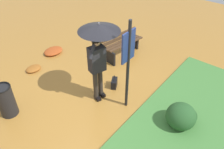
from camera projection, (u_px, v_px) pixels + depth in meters
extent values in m
plane|color=#B27A33|center=(97.00, 102.00, 5.85)|extent=(18.00, 18.00, 0.00)
cylinder|color=#2D2823|center=(96.00, 86.00, 5.71)|extent=(0.12, 0.12, 0.86)
cylinder|color=#2D2823|center=(100.00, 82.00, 5.82)|extent=(0.12, 0.12, 0.86)
cube|color=black|center=(97.00, 98.00, 5.93)|extent=(0.17, 0.24, 0.08)
cube|color=black|center=(102.00, 94.00, 6.04)|extent=(0.17, 0.24, 0.08)
cube|color=#232328|center=(97.00, 59.00, 5.31)|extent=(0.44, 0.35, 0.64)
sphere|color=tan|center=(96.00, 42.00, 5.03)|extent=(0.20, 0.20, 0.20)
ellipsoid|color=black|center=(96.00, 41.00, 5.01)|extent=(0.20, 0.20, 0.15)
cylinder|color=#232328|center=(91.00, 56.00, 5.03)|extent=(0.18, 0.13, 0.18)
cylinder|color=#232328|center=(92.00, 52.00, 5.00)|extent=(0.24, 0.11, 0.33)
cube|color=black|center=(94.00, 44.00, 4.97)|extent=(0.07, 0.04, 0.14)
cylinder|color=#232328|center=(101.00, 47.00, 5.26)|extent=(0.11, 0.10, 0.09)
cylinder|color=#232328|center=(100.00, 44.00, 5.20)|extent=(0.10, 0.09, 0.23)
cylinder|color=#A5A5AD|center=(99.00, 32.00, 5.01)|extent=(0.02, 0.02, 0.41)
cone|color=black|center=(99.00, 28.00, 4.95)|extent=(0.96, 0.96, 0.16)
sphere|color=#A5A5AD|center=(99.00, 23.00, 4.88)|extent=(0.02, 0.02, 0.02)
cylinder|color=black|center=(128.00, 68.00, 5.08)|extent=(0.07, 0.07, 2.30)
cube|color=navy|center=(128.00, 46.00, 4.75)|extent=(0.44, 0.04, 0.70)
cube|color=silver|center=(128.00, 46.00, 4.76)|extent=(0.38, 0.01, 0.64)
cube|color=black|center=(114.00, 83.00, 6.27)|extent=(0.33, 0.27, 0.24)
torus|color=black|center=(114.00, 79.00, 6.18)|extent=(0.16, 0.10, 0.18)
cube|color=black|center=(111.00, 58.00, 7.09)|extent=(0.12, 0.36, 0.44)
cube|color=black|center=(134.00, 42.00, 7.88)|extent=(0.12, 0.36, 0.44)
cube|color=#513823|center=(126.00, 44.00, 7.28)|extent=(1.40, 0.35, 0.04)
cube|color=#513823|center=(123.00, 43.00, 7.34)|extent=(1.40, 0.35, 0.04)
cube|color=#513823|center=(120.00, 42.00, 7.40)|extent=(1.40, 0.35, 0.04)
cube|color=#513823|center=(119.00, 39.00, 7.36)|extent=(1.38, 0.29, 0.10)
cube|color=#513823|center=(119.00, 35.00, 7.28)|extent=(1.38, 0.29, 0.10)
cylinder|color=black|center=(6.00, 101.00, 5.32)|extent=(0.40, 0.40, 0.80)
torus|color=black|center=(1.00, 88.00, 5.07)|extent=(0.42, 0.42, 0.04)
ellipsoid|color=#285628|center=(181.00, 116.00, 5.08)|extent=(0.67, 0.67, 0.60)
ellipsoid|color=#1E421E|center=(188.00, 116.00, 5.22)|extent=(0.40, 0.40, 0.40)
ellipsoid|color=#B74C1E|center=(53.00, 51.00, 7.69)|extent=(0.65, 0.52, 0.14)
ellipsoid|color=#A86023|center=(33.00, 69.00, 6.93)|extent=(0.47, 0.37, 0.10)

